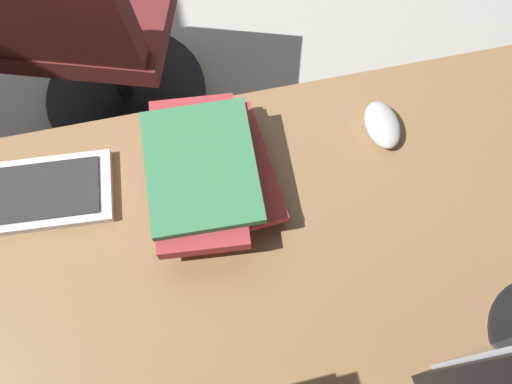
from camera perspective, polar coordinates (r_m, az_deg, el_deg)
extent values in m
cube|color=#936D47|center=(0.94, 0.64, -8.20)|extent=(2.38, 0.70, 0.03)
cube|color=#936D47|center=(1.30, 4.88, -12.52)|extent=(0.40, 0.50, 0.69)
cube|color=silver|center=(1.36, 2.32, -2.22)|extent=(0.37, 0.01, 0.61)
ellipsoid|color=silver|center=(1.04, 13.54, 7.11)|extent=(0.06, 0.10, 0.03)
cube|color=black|center=(0.98, -5.24, 2.04)|extent=(0.19, 0.23, 0.02)
cube|color=#B2383D|center=(0.96, -4.66, 1.99)|extent=(0.23, 0.26, 0.02)
cube|color=#B2383D|center=(0.93, -6.33, 2.12)|extent=(0.18, 0.30, 0.03)
cube|color=#3D8456|center=(0.91, -6.01, 2.81)|extent=(0.20, 0.24, 0.02)
cube|color=maroon|center=(1.62, -17.29, 18.25)|extent=(0.55, 0.54, 0.07)
cylinder|color=black|center=(1.79, -15.31, 13.79)|extent=(0.05, 0.05, 0.37)
cylinder|color=black|center=(1.95, -13.83, 10.32)|extent=(0.56, 0.56, 0.03)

